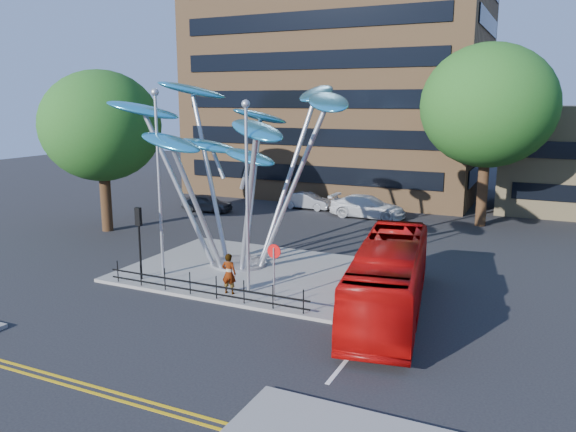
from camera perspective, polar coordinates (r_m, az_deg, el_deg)
The scene contains 18 objects.
ground at distance 22.85m, azimuth -8.86°, elevation -10.09°, with size 120.00×120.00×0.00m, color black.
traffic_island at distance 28.14m, azimuth -3.71°, elevation -5.59°, with size 12.00×9.00×0.15m, color slate.
double_yellow_near at distance 18.66m, azimuth -19.60°, elevation -15.86°, with size 40.00×0.12×0.01m, color gold.
double_yellow_far at distance 18.48m, azimuth -20.28°, elevation -16.20°, with size 40.00×0.12×0.01m, color gold.
brick_tower at distance 53.08m, azimuth 5.42°, elevation 18.77°, with size 25.00×15.00×30.00m, color brown.
tree_right at distance 39.69m, azimuth 19.69°, elevation 10.47°, with size 8.80×8.80×12.11m.
tree_left at distance 37.91m, azimuth -18.46°, elevation 8.64°, with size 7.60×7.60×10.32m.
leaf_sculpture at distance 28.03m, azimuth -5.15°, elevation 8.48°, with size 12.72×9.54×9.51m.
street_lamp_left at distance 26.90m, azimuth -13.03°, elevation 4.85°, with size 0.36×0.36×8.80m.
street_lamp_right at distance 23.75m, azimuth -4.20°, elevation 3.60°, with size 0.36×0.36×8.30m.
traffic_light_island at distance 26.91m, azimuth -14.91°, elevation -1.17°, with size 0.28×0.18×3.42m.
no_entry_sign_island at distance 23.34m, azimuth -1.44°, elevation -4.76°, with size 0.60×0.10×2.45m.
pedestrian_railing_front at distance 24.50m, azimuth -8.62°, elevation -7.18°, with size 10.00×0.06×1.00m.
red_bus at distance 22.85m, azimuth 10.23°, elevation -6.21°, with size 2.48×10.59×2.95m, color #A70807.
pedestrian at distance 24.56m, azimuth -6.02°, elevation -5.84°, with size 0.66×0.43×1.81m, color gray.
parked_car_left at distance 43.58m, azimuth -8.24°, elevation 1.33°, with size 1.59×3.95×1.35m, color #383A3F.
parked_car_mid at distance 44.15m, azimuth 2.00°, elevation 1.55°, with size 1.37×3.94×1.30m, color #9D9FA4.
parked_car_right at distance 41.30m, azimuth 8.08°, elevation 0.95°, with size 2.25×5.52×1.60m, color silver.
Camera 1 is at (12.06, -17.48, 8.43)m, focal length 35.00 mm.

